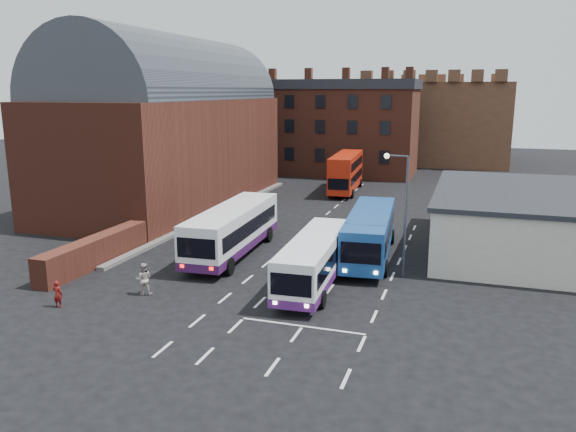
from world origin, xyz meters
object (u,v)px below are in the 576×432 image
(bus_red_double, at_px, (346,172))
(street_lamp, at_px, (402,204))
(bus_white_inbound, at_px, (314,257))
(pedestrian_beige, at_px, (144,279))
(bus_blue, at_px, (370,231))
(pedestrian_red, at_px, (58,294))
(bus_white_outbound, at_px, (233,227))

(bus_red_double, distance_m, street_lamp, 28.50)
(bus_white_inbound, height_order, bus_red_double, bus_red_double)
(bus_white_inbound, distance_m, street_lamp, 6.00)
(bus_red_double, bearing_deg, bus_white_inbound, 95.00)
(bus_white_inbound, xyz_separation_m, pedestrian_beige, (-8.36, -4.34, -0.75))
(bus_blue, distance_m, street_lamp, 4.74)
(street_lamp, distance_m, pedestrian_beige, 15.13)
(bus_white_inbound, height_order, bus_blue, bus_blue)
(bus_blue, bearing_deg, pedestrian_red, 40.00)
(bus_white_outbound, xyz_separation_m, pedestrian_red, (-4.69, -11.53, -1.19))
(bus_white_inbound, relative_size, pedestrian_beige, 5.79)
(bus_blue, relative_size, street_lamp, 1.57)
(bus_blue, relative_size, pedestrian_red, 8.12)
(bus_white_outbound, relative_size, bus_red_double, 1.13)
(bus_white_outbound, bearing_deg, bus_blue, 9.76)
(bus_white_inbound, distance_m, bus_red_double, 30.31)
(bus_white_outbound, height_order, bus_blue, bus_white_outbound)
(bus_blue, distance_m, pedestrian_red, 19.18)
(bus_white_inbound, xyz_separation_m, bus_blue, (2.02, 6.24, 0.18))
(bus_white_outbound, distance_m, bus_white_inbound, 8.06)
(bus_white_outbound, height_order, bus_white_inbound, bus_white_outbound)
(street_lamp, xyz_separation_m, pedestrian_red, (-15.91, -10.32, -3.70))
(bus_white_inbound, height_order, pedestrian_red, bus_white_inbound)
(bus_white_inbound, relative_size, bus_red_double, 0.98)
(bus_white_inbound, bearing_deg, bus_red_double, -83.67)
(pedestrian_beige, bearing_deg, bus_blue, -160.24)
(pedestrian_beige, bearing_deg, pedestrian_red, 17.04)
(bus_red_double, distance_m, pedestrian_red, 37.84)
(bus_white_inbound, height_order, pedestrian_beige, bus_white_inbound)
(pedestrian_red, bearing_deg, bus_blue, -137.65)
(bus_red_double, relative_size, street_lamp, 1.44)
(bus_red_double, height_order, pedestrian_red, bus_red_double)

